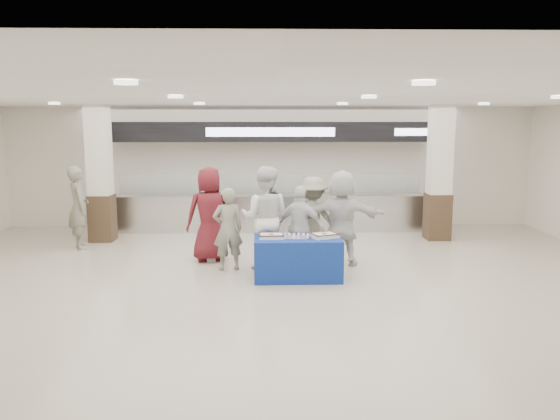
{
  "coord_description": "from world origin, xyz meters",
  "views": [
    {
      "loc": [
        -0.09,
        -8.62,
        2.77
      ],
      "look_at": [
        0.15,
        1.6,
        1.14
      ],
      "focal_mm": 35.0,
      "sensor_mm": 36.0,
      "label": 1
    }
  ],
  "objects_px": {
    "soldier_a": "(228,229)",
    "civilian_white": "(341,218)",
    "civilian_maroon": "(210,214)",
    "chef_short": "(301,228)",
    "soldier_b": "(313,219)",
    "display_table": "(298,259)",
    "sheet_cake_left": "(271,236)",
    "sheet_cake_right": "(324,235)",
    "chef_tall": "(265,218)",
    "cupcake_tray": "(296,236)",
    "soldier_bg": "(78,207)"
  },
  "relations": [
    {
      "from": "chef_short",
      "to": "sheet_cake_right",
      "type": "bearing_deg",
      "value": 144.52
    },
    {
      "from": "display_table",
      "to": "chef_tall",
      "type": "xyz_separation_m",
      "value": [
        -0.58,
        0.69,
        0.61
      ]
    },
    {
      "from": "sheet_cake_right",
      "to": "sheet_cake_left",
      "type": "bearing_deg",
      "value": -178.43
    },
    {
      "from": "display_table",
      "to": "soldier_a",
      "type": "distance_m",
      "value": 1.5
    },
    {
      "from": "sheet_cake_left",
      "to": "sheet_cake_right",
      "type": "relative_size",
      "value": 0.82
    },
    {
      "from": "display_table",
      "to": "soldier_b",
      "type": "xyz_separation_m",
      "value": [
        0.38,
        1.29,
        0.48
      ]
    },
    {
      "from": "display_table",
      "to": "cupcake_tray",
      "type": "distance_m",
      "value": 0.41
    },
    {
      "from": "sheet_cake_left",
      "to": "cupcake_tray",
      "type": "bearing_deg",
      "value": 0.15
    },
    {
      "from": "chef_short",
      "to": "civilian_maroon",
      "type": "bearing_deg",
      "value": 4.58
    },
    {
      "from": "chef_short",
      "to": "soldier_b",
      "type": "height_order",
      "value": "soldier_b"
    },
    {
      "from": "chef_tall",
      "to": "soldier_bg",
      "type": "xyz_separation_m",
      "value": [
        -4.15,
        1.88,
        -0.07
      ]
    },
    {
      "from": "chef_short",
      "to": "soldier_bg",
      "type": "distance_m",
      "value": 5.17
    },
    {
      "from": "cupcake_tray",
      "to": "civilian_maroon",
      "type": "distance_m",
      "value": 2.16
    },
    {
      "from": "cupcake_tray",
      "to": "soldier_a",
      "type": "bearing_deg",
      "value": 152.98
    },
    {
      "from": "cupcake_tray",
      "to": "sheet_cake_left",
      "type": "bearing_deg",
      "value": -179.85
    },
    {
      "from": "soldier_a",
      "to": "chef_tall",
      "type": "distance_m",
      "value": 0.73
    },
    {
      "from": "display_table",
      "to": "cupcake_tray",
      "type": "bearing_deg",
      "value": 165.75
    },
    {
      "from": "display_table",
      "to": "sheet_cake_right",
      "type": "bearing_deg",
      "value": 3.26
    },
    {
      "from": "chef_tall",
      "to": "civilian_white",
      "type": "bearing_deg",
      "value": -157.31
    },
    {
      "from": "display_table",
      "to": "soldier_a",
      "type": "height_order",
      "value": "soldier_a"
    },
    {
      "from": "chef_tall",
      "to": "cupcake_tray",
      "type": "bearing_deg",
      "value": 140.07
    },
    {
      "from": "sheet_cake_right",
      "to": "soldier_a",
      "type": "bearing_deg",
      "value": 160.66
    },
    {
      "from": "sheet_cake_left",
      "to": "civilian_maroon",
      "type": "bearing_deg",
      "value": 132.11
    },
    {
      "from": "chef_tall",
      "to": "soldier_b",
      "type": "bearing_deg",
      "value": -137.22
    },
    {
      "from": "display_table",
      "to": "civilian_maroon",
      "type": "relative_size",
      "value": 0.81
    },
    {
      "from": "display_table",
      "to": "chef_short",
      "type": "height_order",
      "value": "chef_short"
    },
    {
      "from": "display_table",
      "to": "chef_tall",
      "type": "distance_m",
      "value": 1.09
    },
    {
      "from": "display_table",
      "to": "civilian_maroon",
      "type": "bearing_deg",
      "value": 140.65
    },
    {
      "from": "soldier_a",
      "to": "civilian_white",
      "type": "relative_size",
      "value": 0.84
    },
    {
      "from": "chef_tall",
      "to": "soldier_bg",
      "type": "distance_m",
      "value": 4.56
    },
    {
      "from": "display_table",
      "to": "soldier_bg",
      "type": "xyz_separation_m",
      "value": [
        -4.73,
        2.57,
        0.55
      ]
    },
    {
      "from": "display_table",
      "to": "soldier_bg",
      "type": "bearing_deg",
      "value": 150.93
    },
    {
      "from": "sheet_cake_right",
      "to": "chef_short",
      "type": "distance_m",
      "value": 0.77
    },
    {
      "from": "soldier_b",
      "to": "display_table",
      "type": "bearing_deg",
      "value": 97.26
    },
    {
      "from": "display_table",
      "to": "civilian_maroon",
      "type": "height_order",
      "value": "civilian_maroon"
    },
    {
      "from": "sheet_cake_right",
      "to": "cupcake_tray",
      "type": "relative_size",
      "value": 1.22
    },
    {
      "from": "display_table",
      "to": "chef_tall",
      "type": "relative_size",
      "value": 0.78
    },
    {
      "from": "civilian_maroon",
      "to": "chef_tall",
      "type": "xyz_separation_m",
      "value": [
        1.12,
        -0.68,
        0.03
      ]
    },
    {
      "from": "soldier_b",
      "to": "cupcake_tray",
      "type": "bearing_deg",
      "value": 96.03
    },
    {
      "from": "civilian_maroon",
      "to": "chef_tall",
      "type": "relative_size",
      "value": 0.97
    },
    {
      "from": "display_table",
      "to": "soldier_bg",
      "type": "height_order",
      "value": "soldier_bg"
    },
    {
      "from": "cupcake_tray",
      "to": "civilian_maroon",
      "type": "xyz_separation_m",
      "value": [
        -1.67,
        1.36,
        0.17
      ]
    },
    {
      "from": "cupcake_tray",
      "to": "soldier_b",
      "type": "distance_m",
      "value": 1.34
    },
    {
      "from": "chef_short",
      "to": "civilian_white",
      "type": "relative_size",
      "value": 0.85
    },
    {
      "from": "soldier_a",
      "to": "civilian_maroon",
      "type": "bearing_deg",
      "value": -75.57
    },
    {
      "from": "display_table",
      "to": "soldier_a",
      "type": "relative_size",
      "value": 0.98
    },
    {
      "from": "civilian_white",
      "to": "soldier_bg",
      "type": "xyz_separation_m",
      "value": [
        -5.64,
        1.57,
        -0.02
      ]
    },
    {
      "from": "civilian_maroon",
      "to": "civilian_white",
      "type": "bearing_deg",
      "value": 156.49
    },
    {
      "from": "display_table",
      "to": "soldier_bg",
      "type": "relative_size",
      "value": 0.84
    },
    {
      "from": "civilian_white",
      "to": "sheet_cake_right",
      "type": "bearing_deg",
      "value": 69.45
    }
  ]
}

